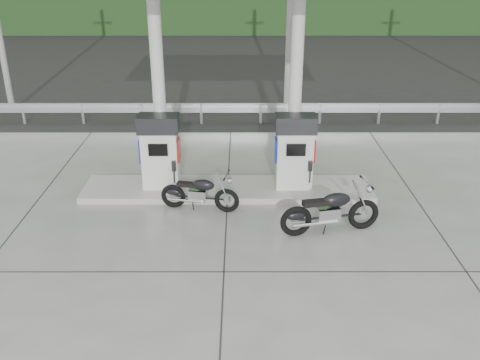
{
  "coord_description": "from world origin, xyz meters",
  "views": [
    {
      "loc": [
        0.29,
        -9.36,
        5.59
      ],
      "look_at": [
        0.3,
        1.0,
        1.0
      ],
      "focal_mm": 40.0,
      "sensor_mm": 36.0,
      "label": 1
    }
  ],
  "objects_px": {
    "motorcycle_right": "(331,211)",
    "gas_pump_left": "(160,152)",
    "motorcycle_left": "(200,193)",
    "gas_pump_right": "(295,152)"
  },
  "relations": [
    {
      "from": "motorcycle_right",
      "to": "gas_pump_left",
      "type": "bearing_deg",
      "value": 140.54
    },
    {
      "from": "motorcycle_left",
      "to": "motorcycle_right",
      "type": "relative_size",
      "value": 0.84
    },
    {
      "from": "gas_pump_left",
      "to": "motorcycle_left",
      "type": "xyz_separation_m",
      "value": [
        0.99,
        -0.94,
        -0.65
      ]
    },
    {
      "from": "gas_pump_right",
      "to": "motorcycle_left",
      "type": "height_order",
      "value": "gas_pump_right"
    },
    {
      "from": "gas_pump_right",
      "to": "motorcycle_right",
      "type": "bearing_deg",
      "value": -73.61
    },
    {
      "from": "gas_pump_right",
      "to": "gas_pump_left",
      "type": "bearing_deg",
      "value": 180.0
    },
    {
      "from": "motorcycle_left",
      "to": "gas_pump_left",
      "type": "bearing_deg",
      "value": 147.21
    },
    {
      "from": "gas_pump_right",
      "to": "motorcycle_left",
      "type": "relative_size",
      "value": 1.06
    },
    {
      "from": "gas_pump_left",
      "to": "gas_pump_right",
      "type": "relative_size",
      "value": 1.0
    },
    {
      "from": "gas_pump_left",
      "to": "motorcycle_left",
      "type": "distance_m",
      "value": 1.51
    }
  ]
}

